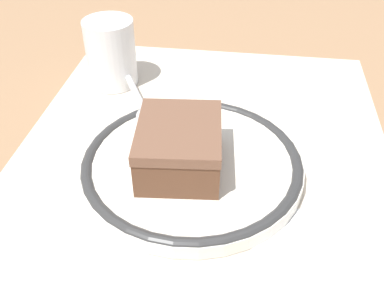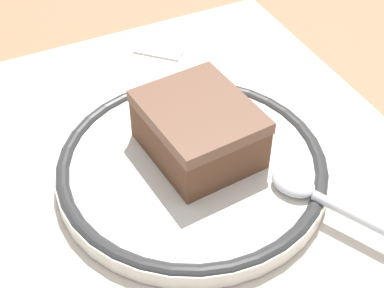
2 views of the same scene
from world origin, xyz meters
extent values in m
plane|color=#9E7551|center=(0.00, 0.00, 0.00)|extent=(2.40, 2.40, 0.00)
cube|color=beige|center=(0.00, 0.00, 0.00)|extent=(0.50, 0.39, 0.00)
cylinder|color=silver|center=(-0.02, 0.01, 0.01)|extent=(0.22, 0.22, 0.01)
torus|color=#333333|center=(-0.02, 0.01, 0.01)|extent=(0.22, 0.22, 0.01)
cube|color=brown|center=(-0.03, 0.02, 0.03)|extent=(0.10, 0.08, 0.04)
cube|color=brown|center=(-0.03, 0.02, 0.06)|extent=(0.10, 0.09, 0.01)
ellipsoid|color=silver|center=(0.04, 0.06, 0.02)|extent=(0.04, 0.04, 0.01)
cylinder|color=silver|center=(0.09, 0.09, 0.02)|extent=(0.09, 0.05, 0.01)
cylinder|color=white|center=(0.14, 0.13, 0.04)|extent=(0.06, 0.06, 0.08)
cylinder|color=silver|center=(0.14, 0.13, 0.02)|extent=(0.05, 0.05, 0.04)
cube|color=white|center=(-0.12, -0.12, 0.00)|extent=(0.17, 0.16, 0.00)
camera|label=1|loc=(-0.35, -0.04, 0.30)|focal=41.86mm
camera|label=2|loc=(0.27, -0.14, 0.34)|focal=54.51mm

